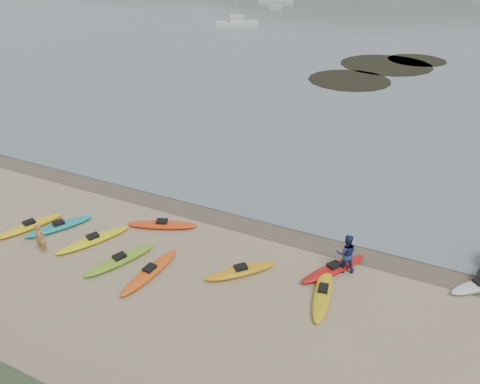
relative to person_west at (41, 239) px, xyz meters
The scene contains 7 objects.
ground 9.94m from the person_west, 45.20° to the left, with size 600.00×600.00×0.00m, color tan.
wet_sand 9.73m from the person_west, 43.95° to the left, with size 60.00×60.00×0.00m, color brown.
kayaks 6.91m from the person_west, 22.76° to the left, with size 23.16×8.61×0.34m.
person_west is the anchor object (origin of this frame).
person_east 14.10m from the person_west, 20.45° to the left, with size 0.91×0.71×1.87m, color navy.
kelp_mats 43.34m from the person_west, 79.90° to the left, with size 12.82×19.97×0.04m.
moored_boats 92.35m from the person_west, 81.05° to the left, with size 80.57×95.75×1.24m.
Camera 1 is at (9.33, -19.24, 13.26)m, focal length 35.00 mm.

